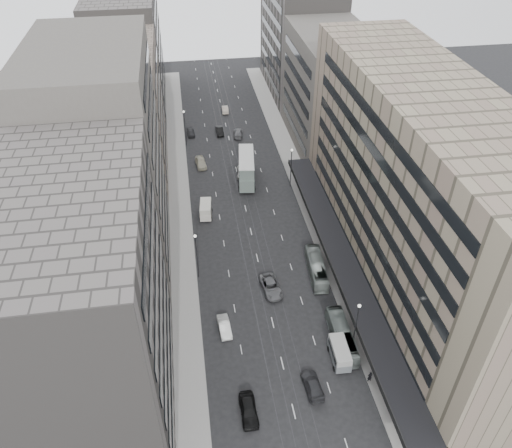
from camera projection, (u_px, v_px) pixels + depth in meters
ground at (274, 328)px, 69.51m from camera, size 220.00×220.00×0.00m
sidewalk_right at (299, 178)px, 100.36m from camera, size 4.00×125.00×0.15m
sidewalk_left at (179, 188)px, 97.44m from camera, size 4.00×125.00×0.15m
department_store at (417, 194)px, 69.32m from camera, size 19.20×60.00×30.00m
building_right_mid at (330, 91)px, 105.65m from camera, size 15.00×28.00×24.00m
building_right_far at (299, 38)px, 127.98m from camera, size 15.00×32.00×28.00m
building_left_a at (87, 315)px, 51.50m from camera, size 15.00×28.00×30.00m
building_left_b at (105, 165)px, 71.48m from camera, size 15.00×26.00×34.00m
building_left_c at (121, 114)px, 95.40m from camera, size 15.00×28.00×25.00m
building_left_d at (128, 50)px, 120.39m from camera, size 15.00×38.00×28.00m
lamp_right_near at (357, 322)px, 63.60m from camera, size 0.44×0.44×8.32m
lamp_right_far at (291, 164)px, 95.00m from camera, size 0.44×0.44×8.32m
lamp_left_near at (196, 251)px, 74.59m from camera, size 0.44×0.44×8.32m
lamp_left_far at (185, 124)px, 108.33m from camera, size 0.44×0.44×8.32m
bus_near at (342, 336)px, 66.69m from camera, size 2.42×9.53×2.64m
bus_far at (317, 268)px, 77.36m from camera, size 2.99×9.65×2.65m
double_decker at (246, 168)px, 97.87m from camera, size 4.20×10.55×5.62m
vw_microbus at (340, 353)px, 64.36m from camera, size 2.36×4.88×2.59m
panel_van at (206, 209)px, 89.46m from camera, size 2.51×4.53×2.74m
sedan_0 at (249, 410)px, 58.54m from camera, size 2.04×4.95×1.68m
sedan_1 at (224, 326)px, 68.79m from camera, size 1.83×4.42×1.42m
sedan_2 at (271, 286)px, 74.90m from camera, size 3.25×5.89×1.56m
sedan_3 at (313, 385)px, 61.37m from camera, size 2.31×5.03×1.42m
sedan_4 at (201, 162)px, 103.89m from camera, size 2.46×5.11×1.68m
sedan_5 at (220, 131)px, 115.49m from camera, size 1.65×4.54×1.49m
sedan_6 at (244, 171)px, 101.18m from camera, size 3.27×5.90×1.56m
sedan_7 at (238, 133)px, 114.72m from camera, size 2.66×5.16×1.43m
sedan_8 at (191, 132)px, 115.00m from camera, size 1.85×4.19×1.40m
sedan_9 at (225, 109)px, 124.97m from camera, size 1.69×4.39×1.43m
pedestrian at (370, 377)px, 61.98m from camera, size 0.67×0.47×1.72m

